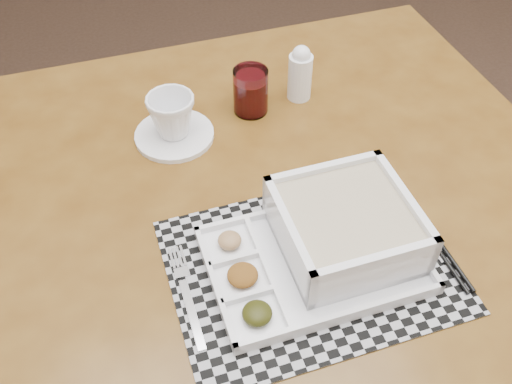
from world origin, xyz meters
TOP-DOWN VIEW (x-y plane):
  - floor at (0.00, 0.00)m, footprint 5.00×5.00m
  - dining_table at (-0.17, -0.36)m, footprint 1.17×1.17m
  - placemat at (-0.15, -0.49)m, footprint 0.45×0.35m
  - serving_tray at (-0.11, -0.47)m, footprint 0.34×0.25m
  - fork at (-0.34, -0.50)m, footprint 0.03×0.19m
  - spoon at (0.04, -0.40)m, footprint 0.04×0.18m
  - chopsticks at (0.05, -0.48)m, footprint 0.04×0.24m
  - saucer at (-0.31, -0.14)m, footprint 0.15×0.15m
  - cup at (-0.31, -0.14)m, footprint 0.09×0.09m
  - juice_glass at (-0.15, -0.10)m, footprint 0.07×0.07m
  - creamer_bottle at (-0.05, -0.08)m, footprint 0.05×0.05m

SIDE VIEW (x-z plane):
  - floor at x=0.00m, z-range 0.00..0.00m
  - dining_table at x=-0.17m, z-range 0.32..1.14m
  - placemat at x=-0.15m, z-range 0.81..0.82m
  - fork at x=-0.34m, z-range 0.82..0.82m
  - saucer at x=-0.31m, z-range 0.81..0.82m
  - spoon at x=0.04m, z-range 0.82..0.83m
  - chopsticks at x=0.05m, z-range 0.82..0.82m
  - serving_tray at x=-0.11m, z-range 0.81..0.90m
  - juice_glass at x=-0.15m, z-range 0.81..0.90m
  - cup at x=-0.31m, z-range 0.82..0.91m
  - creamer_bottle at x=-0.05m, z-range 0.81..0.93m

